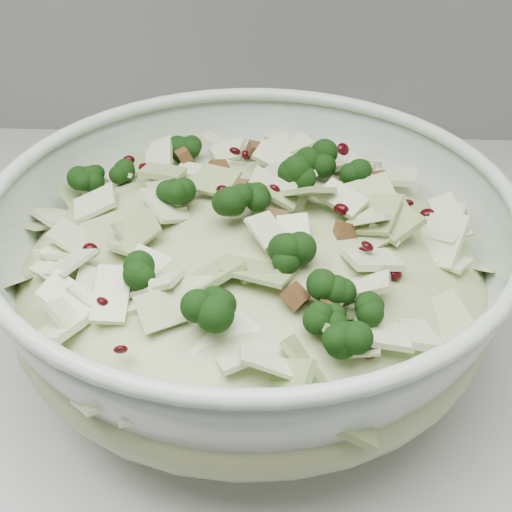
{
  "coord_description": "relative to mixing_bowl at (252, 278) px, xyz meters",
  "views": [
    {
      "loc": [
        -0.1,
        1.21,
        1.28
      ],
      "look_at": [
        -0.12,
        1.59,
        1.0
      ],
      "focal_mm": 50.0,
      "sensor_mm": 36.0,
      "label": 1
    }
  ],
  "objects": [
    {
      "name": "mixing_bowl",
      "position": [
        0.0,
        0.0,
        0.0
      ],
      "size": [
        0.41,
        0.41,
        0.14
      ],
      "rotation": [
        0.0,
        0.0,
        0.19
      ],
      "color": "silver",
      "rests_on": "counter"
    },
    {
      "name": "salad",
      "position": [
        0.0,
        -0.0,
        0.02
      ],
      "size": [
        0.44,
        0.44,
        0.14
      ],
      "rotation": [
        0.0,
        0.0,
        0.47
      ],
      "color": "tan",
      "rests_on": "mixing_bowl"
    }
  ]
}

